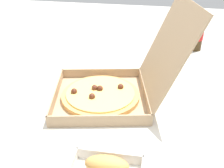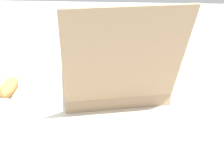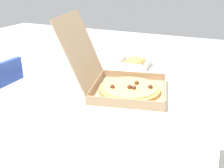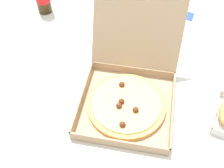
{
  "view_description": "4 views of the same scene",
  "coord_description": "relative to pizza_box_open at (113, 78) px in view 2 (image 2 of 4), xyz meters",
  "views": [
    {
      "loc": [
        0.94,
        0.12,
        1.29
      ],
      "look_at": [
        0.03,
        -0.06,
        0.77
      ],
      "focal_mm": 40.97,
      "sensor_mm": 36.0,
      "label": 1
    },
    {
      "loc": [
        0.04,
        0.96,
        1.29
      ],
      "look_at": [
        0.11,
        -0.01,
        0.79
      ],
      "focal_mm": 49.41,
      "sensor_mm": 36.0,
      "label": 2
    },
    {
      "loc": [
        -0.99,
        -0.48,
        1.28
      ],
      "look_at": [
        0.04,
        -0.03,
        0.81
      ],
      "focal_mm": 41.28,
      "sensor_mm": 36.0,
      "label": 3
    },
    {
      "loc": [
        0.32,
        -0.71,
        1.67
      ],
      "look_at": [
        0.03,
        -0.05,
        0.8
      ],
      "focal_mm": 46.28,
      "sensor_mm": 36.0,
      "label": 4
    }
  ],
  "objects": [
    {
      "name": "dining_table",
      "position": [
        -0.1,
        0.05,
        -0.12
      ],
      "size": [
        1.41,
        1.06,
        0.74
      ],
      "color": "silver",
      "rests_on": "ground_plane"
    },
    {
      "name": "pizza_box_open",
      "position": [
        0.0,
        0.0,
        0.0
      ],
      "size": [
        0.45,
        0.56,
        0.37
      ],
      "color": "tan",
      "rests_on": "dining_table"
    },
    {
      "name": "bread_side_box",
      "position": [
        0.4,
        0.06,
        -0.03
      ],
      "size": [
        0.16,
        0.2,
        0.06
      ],
      "color": "white",
      "rests_on": "dining_table"
    }
  ]
}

